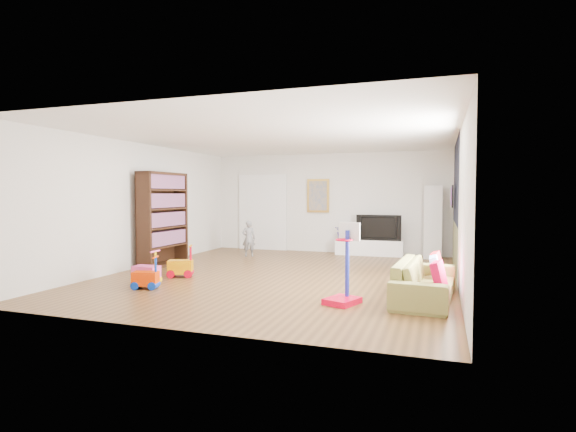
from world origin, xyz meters
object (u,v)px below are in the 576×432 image
(basketball_hoop, at_px, (342,263))
(bookshelf, at_px, (163,219))
(media_console, at_px, (369,247))
(sofa, at_px, (425,280))

(basketball_hoop, bearing_deg, bookshelf, 174.78)
(media_console, bearing_deg, bookshelf, -143.87)
(basketball_hoop, bearing_deg, sofa, 51.65)
(sofa, bearing_deg, media_console, 22.16)
(media_console, xyz_separation_m, bookshelf, (-4.12, -3.16, 0.84))
(sofa, distance_m, basketball_hoop, 1.35)
(bookshelf, distance_m, basketball_hoop, 5.05)
(media_console, height_order, bookshelf, bookshelf)
(media_console, bearing_deg, sofa, -73.11)
(bookshelf, height_order, sofa, bookshelf)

